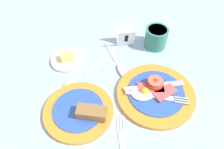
% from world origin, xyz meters
% --- Properties ---
extents(ground_plane, '(3.00, 3.00, 0.00)m').
position_xyz_m(ground_plane, '(0.00, 0.00, 0.00)').
color(ground_plane, '#93B2DB').
extents(breakfast_plate, '(0.23, 0.23, 0.04)m').
position_xyz_m(breakfast_plate, '(0.10, -0.02, 0.01)').
color(breakfast_plate, orange).
rests_on(breakfast_plate, ground_plane).
extents(bread_plate, '(0.20, 0.20, 0.04)m').
position_xyz_m(bread_plate, '(-0.12, -0.04, 0.01)').
color(bread_plate, orange).
rests_on(bread_plate, ground_plane).
extents(sugar_cup, '(0.08, 0.08, 0.07)m').
position_xyz_m(sugar_cup, '(0.17, 0.19, 0.04)').
color(sugar_cup, '#337F6B').
rests_on(sugar_cup, ground_plane).
extents(butter_dish, '(0.11, 0.11, 0.03)m').
position_xyz_m(butter_dish, '(-0.15, 0.17, 0.01)').
color(butter_dish, silver).
rests_on(butter_dish, ground_plane).
extents(number_card, '(0.06, 0.05, 0.07)m').
position_xyz_m(number_card, '(0.07, 0.21, 0.04)').
color(number_card, white).
rests_on(number_card, ground_plane).
extents(teaspoon_by_saucer, '(0.05, 0.19, 0.01)m').
position_xyz_m(teaspoon_by_saucer, '(0.02, 0.11, 0.01)').
color(teaspoon_by_saucer, silver).
rests_on(teaspoon_by_saucer, ground_plane).
extents(teaspoon_near_cup, '(0.17, 0.12, 0.01)m').
position_xyz_m(teaspoon_near_cup, '(-0.12, 0.09, 0.01)').
color(teaspoon_near_cup, silver).
rests_on(teaspoon_near_cup, ground_plane).
extents(fork_on_cloth, '(0.04, 0.19, 0.01)m').
position_xyz_m(fork_on_cloth, '(-0.03, -0.17, 0.00)').
color(fork_on_cloth, silver).
rests_on(fork_on_cloth, ground_plane).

